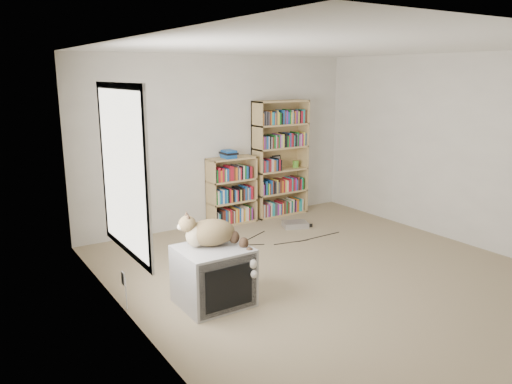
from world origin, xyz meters
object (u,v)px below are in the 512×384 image
bookcase_tall (280,161)px  bookcase_short (231,193)px  crt_tv (213,276)px  dvd_player (295,224)px  cat (217,237)px

bookcase_tall → bookcase_short: size_ratio=1.80×
crt_tv → bookcase_tall: size_ratio=0.37×
crt_tv → dvd_player: (2.22, 1.58, -0.25)m
bookcase_tall → crt_tv: bearing=-136.8°
crt_tv → bookcase_tall: bearing=42.9°
dvd_player → bookcase_tall: bearing=93.7°
bookcase_short → crt_tv: bearing=-123.9°
crt_tv → cat: 0.39m
crt_tv → cat: bearing=10.9°
bookcase_tall → dvd_player: bearing=-107.0°
dvd_player → crt_tv: bearing=-124.0°
bookcase_short → bookcase_tall: bearing=0.1°
cat → bookcase_tall: bearing=58.1°
cat → bookcase_short: size_ratio=0.67×
bookcase_short → dvd_player: 1.08m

